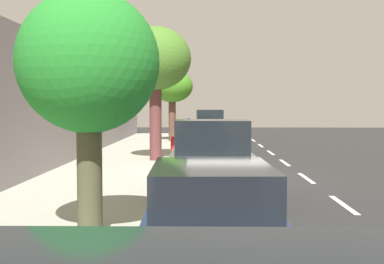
% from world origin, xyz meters
% --- Properties ---
extents(ground, '(70.77, 70.77, 0.00)m').
position_xyz_m(ground, '(0.00, 0.00, 0.00)').
color(ground, '#282828').
extents(sidewalk, '(4.11, 44.23, 0.15)m').
position_xyz_m(sidewalk, '(3.71, 0.00, 0.07)').
color(sidewalk, '#ABAB9B').
rests_on(sidewalk, ground).
extents(curb_edge, '(0.16, 44.23, 0.15)m').
position_xyz_m(curb_edge, '(1.58, 0.00, 0.07)').
color(curb_edge, gray).
rests_on(curb_edge, ground).
extents(lane_stripe_centre, '(0.14, 44.20, 0.01)m').
position_xyz_m(lane_stripe_centre, '(-2.50, -0.02, 0.00)').
color(lane_stripe_centre, white).
rests_on(lane_stripe_centre, ground).
extents(lane_stripe_bike_edge, '(0.12, 44.23, 0.01)m').
position_xyz_m(lane_stripe_bike_edge, '(0.11, 0.00, 0.00)').
color(lane_stripe_bike_edge, white).
rests_on(lane_stripe_bike_edge, ground).
extents(building_facade, '(0.50, 44.23, 4.52)m').
position_xyz_m(building_facade, '(6.02, 0.00, 2.26)').
color(building_facade, gray).
rests_on(building_facade, ground).
extents(parked_suv_green_nearest, '(2.12, 4.78, 1.99)m').
position_xyz_m(parked_suv_green_nearest, '(0.37, -17.09, 1.03)').
color(parked_suv_green_nearest, '#1E512D').
rests_on(parked_suv_green_nearest, ground).
extents(parked_sedan_white_second, '(2.02, 4.49, 1.52)m').
position_xyz_m(parked_sedan_white_second, '(0.41, -8.77, 0.75)').
color(parked_sedan_white_second, white).
rests_on(parked_sedan_white_second, ground).
extents(parked_pickup_grey_mid, '(2.10, 5.33, 1.95)m').
position_xyz_m(parked_pickup_grey_mid, '(0.56, 2.98, 0.90)').
color(parked_pickup_grey_mid, slate).
rests_on(parked_pickup_grey_mid, ground).
extents(parked_sedan_dark_blue_far, '(1.95, 4.45, 1.52)m').
position_xyz_m(parked_sedan_dark_blue_far, '(0.63, 9.22, 0.75)').
color(parked_sedan_dark_blue_far, navy).
rests_on(parked_sedan_dark_blue_far, ground).
extents(bicycle_at_curb, '(1.21, 1.27, 0.73)m').
position_xyz_m(bicycle_at_curb, '(1.11, -2.92, 0.36)').
color(bicycle_at_curb, black).
rests_on(bicycle_at_curb, ground).
extents(cyclist_with_backpack, '(0.55, 0.53, 1.80)m').
position_xyz_m(cyclist_with_backpack, '(1.32, -3.38, 1.11)').
color(cyclist_with_backpack, '#C6B284').
rests_on(cyclist_with_backpack, ground).
extents(street_tree_near_cyclist, '(2.48, 2.48, 4.23)m').
position_xyz_m(street_tree_near_cyclist, '(2.61, -14.30, 3.34)').
color(street_tree_near_cyclist, brown).
rests_on(street_tree_near_cyclist, sidewalk).
extents(street_tree_mid_block, '(2.78, 2.78, 5.19)m').
position_xyz_m(street_tree_mid_block, '(2.61, -3.80, 4.03)').
color(street_tree_mid_block, brown).
rests_on(street_tree_mid_block, sidewalk).
extents(street_tree_far_end, '(2.31, 2.31, 4.02)m').
position_xyz_m(street_tree_far_end, '(2.61, 7.63, 2.95)').
color(street_tree_far_end, '#4C4A32').
rests_on(street_tree_far_end, sidewalk).
extents(fire_hydrant, '(0.22, 0.22, 0.84)m').
position_xyz_m(fire_hydrant, '(2.01, -5.20, 0.57)').
color(fire_hydrant, red).
rests_on(fire_hydrant, sidewalk).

